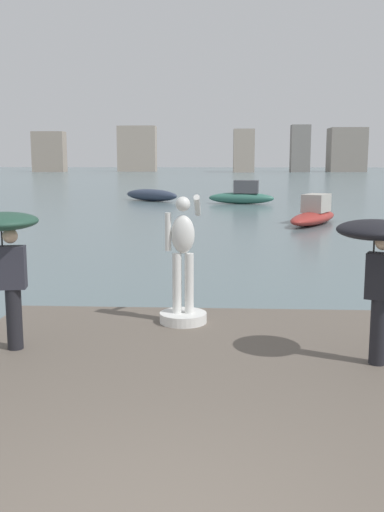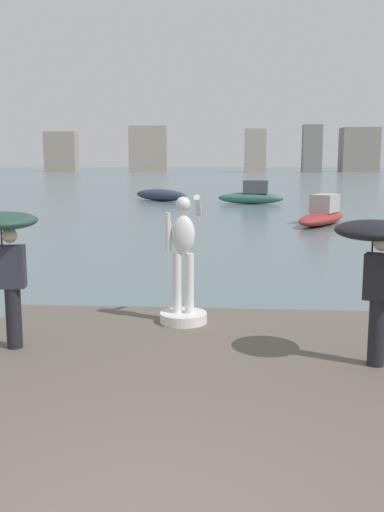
# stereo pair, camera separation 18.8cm
# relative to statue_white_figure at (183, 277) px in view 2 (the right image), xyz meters

# --- Properties ---
(ground_plane) EXTENTS (400.00, 400.00, 0.00)m
(ground_plane) POSITION_rel_statue_white_figure_xyz_m (0.16, 34.39, -1.16)
(ground_plane) COLOR slate
(pier) EXTENTS (6.54, 9.56, 0.40)m
(pier) POSITION_rel_statue_white_figure_xyz_m (0.16, -3.83, -0.96)
(pier) COLOR #60564C
(pier) RESTS_ON ground
(statue_white_figure) EXTENTS (0.78, 0.95, 2.11)m
(statue_white_figure) POSITION_rel_statue_white_figure_xyz_m (0.00, 0.00, 0.00)
(statue_white_figure) COLOR white
(statue_white_figure) RESTS_ON pier
(onlooker_left) EXTENTS (1.17, 1.18, 1.96)m
(onlooker_left) POSITION_rel_statue_white_figure_xyz_m (-2.38, -1.48, 0.79)
(onlooker_left) COLOR black
(onlooker_left) RESTS_ON pier
(onlooker_right) EXTENTS (1.29, 1.30, 1.92)m
(onlooker_right) POSITION_rel_statue_white_figure_xyz_m (2.63, -1.80, 0.74)
(onlooker_right) COLOR black
(onlooker_right) RESTS_ON pier
(boat_near) EXTENTS (4.70, 1.74, 1.65)m
(boat_near) POSITION_rel_statue_white_figure_xyz_m (2.02, 31.61, -0.57)
(boat_near) COLOR #336B5B
(boat_near) RESTS_ON ground
(boat_mid) EXTENTS (3.50, 5.16, 1.43)m
(boat_mid) POSITION_rel_statue_white_figure_xyz_m (5.03, 18.77, -0.68)
(boat_mid) COLOR #9E2D28
(boat_mid) RESTS_ON ground
(boat_rightward) EXTENTS (4.77, 4.06, 0.89)m
(boat_rightward) POSITION_rel_statue_white_figure_xyz_m (-4.71, 34.14, -0.72)
(boat_rightward) COLOR #2D384C
(boat_rightward) RESTS_ON ground
(distant_skyline) EXTENTS (84.57, 13.54, 11.81)m
(distant_skyline) POSITION_rel_statue_white_figure_xyz_m (2.49, 142.13, 4.38)
(distant_skyline) COLOR gray
(distant_skyline) RESTS_ON ground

